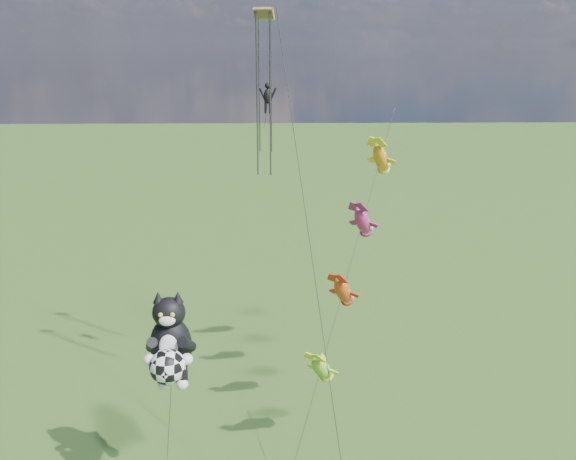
{
  "coord_description": "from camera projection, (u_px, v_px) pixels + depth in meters",
  "views": [
    {
      "loc": [
        6.02,
        -26.22,
        20.81
      ],
      "look_at": [
        6.86,
        8.05,
        10.85
      ],
      "focal_mm": 40.0,
      "sensor_mm": 36.0,
      "label": 1
    }
  ],
  "objects": [
    {
      "name": "cat_kite_rig",
      "position": [
        170.0,
        346.0,
        28.74
      ],
      "size": [
        2.19,
        4.01,
        10.3
      ],
      "rotation": [
        0.0,
        0.0,
        -0.09
      ],
      "color": "brown",
      "rests_on": "ground"
    },
    {
      "name": "parafoil_rig",
      "position": [
        269.0,
        91.0,
        33.43
      ],
      "size": [
        4.42,
        17.15,
        26.71
      ],
      "rotation": [
        0.0,
        0.0,
        0.3
      ],
      "color": "brown",
      "rests_on": "ground"
    },
    {
      "name": "fish_windsock_rig",
      "position": [
        353.0,
        256.0,
        35.3
      ],
      "size": [
        7.31,
        14.3,
        17.05
      ],
      "rotation": [
        0.0,
        0.0,
        -0.14
      ],
      "color": "brown",
      "rests_on": "ground"
    }
  ]
}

